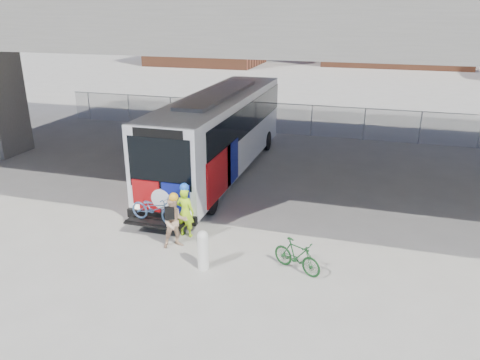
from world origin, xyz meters
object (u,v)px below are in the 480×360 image
at_px(bollard, 203,249).
at_px(bike_parked, 297,256).
at_px(bus, 220,128).
at_px(cyclist_tan, 175,222).
at_px(cyclist_hivis, 185,211).

relative_size(bollard, bike_parked, 0.76).
bearing_deg(bus, bollard, -74.21).
xyz_separation_m(cyclist_tan, bike_parked, (3.94, -0.33, -0.38)).
bearing_deg(bike_parked, cyclist_tan, 111.39).
relative_size(bus, cyclist_tan, 7.07).
distance_m(cyclist_tan, bike_parked, 3.97).
distance_m(bus, cyclist_tan, 7.30).
xyz_separation_m(cyclist_hivis, bike_parked, (3.93, -1.14, -0.41)).
bearing_deg(bollard, cyclist_hivis, 125.96).
bearing_deg(bus, bike_parked, -56.63).
distance_m(bus, cyclist_hivis, 6.51).
relative_size(bollard, cyclist_tan, 0.66).
bearing_deg(bike_parked, bollard, 130.53).
bearing_deg(bike_parked, bus, 59.58).
height_order(bus, cyclist_hivis, bus).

